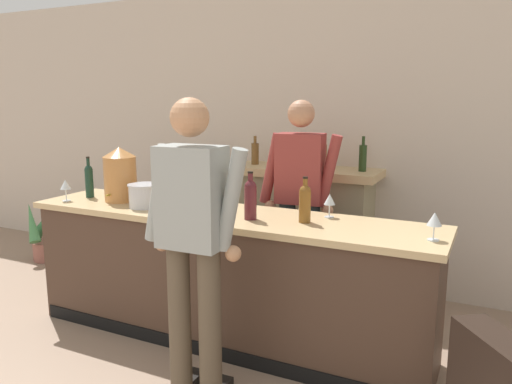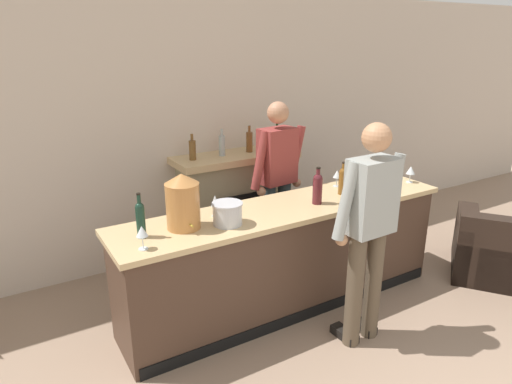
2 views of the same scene
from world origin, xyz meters
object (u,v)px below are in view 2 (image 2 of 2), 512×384
object	(u,v)px
fireplace_stone	(236,202)
wine_glass_front_left	(411,171)
ice_bucket_steel	(227,213)
wine_glass_back_row	(337,175)
wine_bottle_chardonnay_pale	(140,218)
wine_glass_mid_counter	(142,232)
wine_glass_near_bucket	(215,202)
armchair_black	(504,252)
person_bartender	(277,180)
person_customer	(369,227)
wine_bottle_port_short	(343,180)
copper_dispenser	(183,201)
wine_bottle_riesling_slim	(318,187)

from	to	relation	value
fireplace_stone	wine_glass_front_left	xyz separation A→B (m)	(1.25, -1.27, 0.49)
ice_bucket_steel	wine_glass_back_row	size ratio (longest dim) A/B	1.46
fireplace_stone	wine_glass_front_left	bearing A→B (deg)	-45.44
wine_bottle_chardonnay_pale	fireplace_stone	bearing A→B (deg)	40.38
wine_glass_mid_counter	wine_glass_front_left	xyz separation A→B (m)	(2.71, 0.11, -0.01)
fireplace_stone	wine_glass_near_bucket	xyz separation A→B (m)	(-0.78, -1.10, 0.49)
armchair_black	wine_glass_back_row	bearing A→B (deg)	147.70
armchair_black	wine_glass_mid_counter	world-z (taller)	wine_glass_mid_counter
wine_glass_near_bucket	fireplace_stone	bearing A→B (deg)	54.82
wine_bottle_chardonnay_pale	person_bartender	bearing A→B (deg)	21.82
wine_bottle_chardonnay_pale	wine_glass_near_bucket	distance (m)	0.63
armchair_black	person_customer	size ratio (longest dim) A/B	0.73
ice_bucket_steel	wine_bottle_port_short	world-z (taller)	wine_bottle_port_short
ice_bucket_steel	fireplace_stone	bearing A→B (deg)	59.31
wine_bottle_chardonnay_pale	wine_glass_mid_counter	bearing A→B (deg)	-105.37
copper_dispenser	ice_bucket_steel	bearing A→B (deg)	-18.98
wine_bottle_port_short	wine_glass_near_bucket	size ratio (longest dim) A/B	1.69
wine_glass_near_bucket	wine_glass_back_row	distance (m)	1.33
wine_bottle_port_short	wine_glass_front_left	distance (m)	0.81
person_bartender	wine_glass_mid_counter	size ratio (longest dim) A/B	10.24
fireplace_stone	wine_glass_mid_counter	distance (m)	2.07
wine_glass_mid_counter	armchair_black	bearing A→B (deg)	-8.68
copper_dispenser	wine_glass_front_left	size ratio (longest dim) A/B	2.57
armchair_black	copper_dispenser	distance (m)	3.28
wine_glass_mid_counter	wine_bottle_port_short	bearing A→B (deg)	5.58
person_bartender	wine_bottle_port_short	bearing A→B (deg)	-66.24
copper_dispenser	wine_glass_mid_counter	distance (m)	0.43
ice_bucket_steel	wine_bottle_riesling_slim	world-z (taller)	wine_bottle_riesling_slim
wine_bottle_riesling_slim	wine_glass_near_bucket	xyz separation A→B (m)	(-0.87, 0.18, -0.02)
wine_bottle_port_short	armchair_black	bearing A→B (deg)	-24.79
ice_bucket_steel	wine_glass_front_left	world-z (taller)	ice_bucket_steel
wine_bottle_chardonnay_pale	copper_dispenser	bearing A→B (deg)	0.61
person_customer	ice_bucket_steel	xyz separation A→B (m)	(-0.84, 0.63, 0.07)
armchair_black	person_bartender	bearing A→B (deg)	143.46
fireplace_stone	wine_glass_back_row	size ratio (longest dim) A/B	8.77
fireplace_stone	wine_bottle_port_short	xyz separation A→B (m)	(0.45, -1.20, 0.50)
person_customer	ice_bucket_steel	distance (m)	1.05
copper_dispenser	fireplace_stone	bearing A→B (deg)	47.74
person_bartender	ice_bucket_steel	distance (m)	1.19
wine_bottle_port_short	wine_glass_front_left	size ratio (longest dim) A/B	1.83
armchair_black	wine_glass_mid_counter	bearing A→B (deg)	171.32
wine_glass_mid_counter	wine_glass_back_row	xyz separation A→B (m)	(2.01, 0.38, -0.01)
person_customer	ice_bucket_steel	size ratio (longest dim) A/B	7.39
fireplace_stone	armchair_black	size ratio (longest dim) A/B	1.11
wine_bottle_chardonnay_pale	wine_bottle_port_short	xyz separation A→B (m)	(1.85, -0.01, -0.01)
person_customer	wine_glass_back_row	size ratio (longest dim) A/B	10.76
armchair_black	wine_glass_back_row	distance (m)	1.88
fireplace_stone	ice_bucket_steel	distance (m)	1.57
person_bartender	wine_glass_mid_counter	distance (m)	1.83
wine_bottle_chardonnay_pale	wine_glass_back_row	bearing A→B (deg)	5.48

